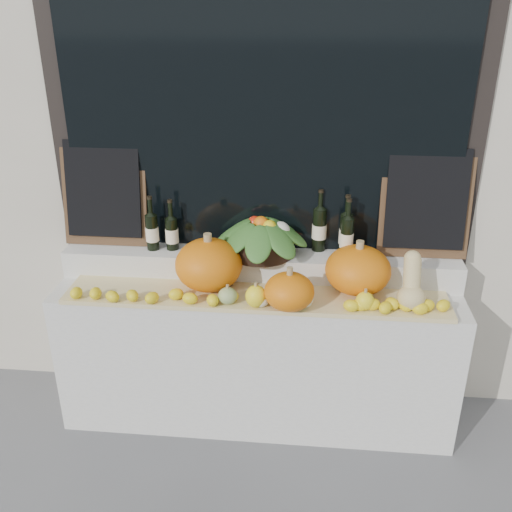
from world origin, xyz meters
TOP-DOWN VIEW (x-y plane):
  - storefront_facade at (0.00, 2.25)m, footprint 7.00×0.94m
  - display_sill at (0.00, 1.52)m, footprint 2.30×0.55m
  - rear_tier at (0.00, 1.68)m, footprint 2.30×0.25m
  - straw_bedding at (0.00, 1.40)m, footprint 2.10×0.32m
  - pumpkin_left at (-0.26, 1.46)m, footprint 0.43×0.43m
  - pumpkin_right at (0.55, 1.50)m, footprint 0.43×0.43m
  - pumpkin_center at (0.19, 1.28)m, footprint 0.28×0.28m
  - butternut_squash at (0.82, 1.36)m, footprint 0.15×0.21m
  - decorative_gourds at (0.16, 1.29)m, footprint 0.82×0.13m
  - lemon_heap at (0.00, 1.29)m, footprint 2.20×0.16m
  - produce_bowl at (0.01, 1.66)m, footprint 0.57×0.57m
  - wine_bottle_far_left at (-0.63, 1.66)m, footprint 0.08×0.08m
  - wine_bottle_near_left at (-0.52, 1.68)m, footprint 0.08×0.08m
  - wine_bottle_tall at (0.34, 1.75)m, footprint 0.08×0.08m
  - wine_bottle_near_right at (0.49, 1.70)m, footprint 0.08×0.08m
  - wine_bottle_far_right at (0.49, 1.65)m, footprint 0.08×0.08m
  - chalkboard_left at (-0.92, 1.74)m, footprint 0.50×0.13m
  - chalkboard_right at (0.92, 1.74)m, footprint 0.50×0.13m

SIDE VIEW (x-z plane):
  - display_sill at x=0.00m, z-range 0.00..0.88m
  - straw_bedding at x=0.00m, z-range 0.88..0.90m
  - lemon_heap at x=0.00m, z-range 0.91..0.97m
  - decorative_gourds at x=0.16m, z-range 0.88..1.03m
  - rear_tier at x=0.00m, z-range 0.88..1.04m
  - pumpkin_center at x=0.19m, z-range 0.91..1.10m
  - butternut_squash at x=0.82m, z-range 0.88..1.17m
  - pumpkin_right at x=0.55m, z-range 0.91..1.17m
  - pumpkin_left at x=-0.26m, z-range 0.91..1.19m
  - wine_bottle_near_left at x=-0.52m, z-range 0.99..1.29m
  - wine_bottle_far_left at x=-0.63m, z-range 0.99..1.31m
  - produce_bowl at x=0.01m, z-range 1.03..1.27m
  - wine_bottle_far_right at x=0.49m, z-range 0.99..1.34m
  - wine_bottle_near_right at x=0.49m, z-range 0.99..1.35m
  - wine_bottle_tall at x=0.34m, z-range 0.99..1.35m
  - chalkboard_left at x=-0.92m, z-range 1.05..1.67m
  - chalkboard_right at x=0.92m, z-range 1.05..1.67m
  - storefront_facade at x=0.00m, z-range 0.00..4.50m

